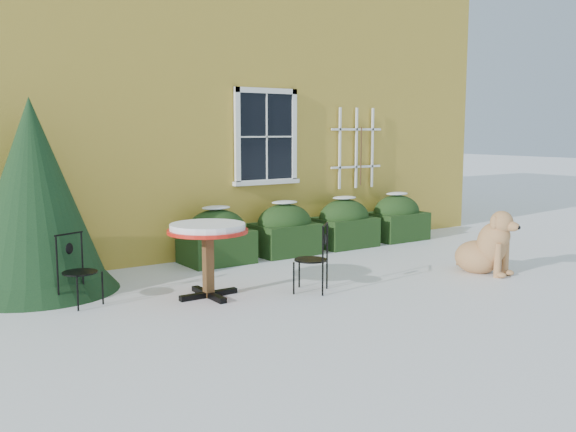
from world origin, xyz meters
TOP-DOWN VIEW (x-y plane):
  - ground at (0.00, 0.00)m, footprint 80.00×80.00m
  - house at (0.00, 7.00)m, footprint 12.40×8.40m
  - hedge_row at (1.65, 2.55)m, footprint 4.95×0.80m
  - evergreen_shrub at (-3.07, 2.30)m, footprint 2.07×2.07m
  - bistro_table at (-1.38, 0.76)m, footprint 1.01×1.01m
  - patio_chair_near at (-0.13, 0.23)m, footprint 0.56×0.56m
  - patio_chair_far at (-2.83, 1.33)m, footprint 0.49×0.49m
  - dog at (2.59, -0.36)m, footprint 0.71×1.09m

SIDE VIEW (x-z plane):
  - ground at x=0.00m, z-range 0.00..0.00m
  - dog at x=2.59m, z-range -0.10..0.87m
  - hedge_row at x=1.65m, z-range -0.05..0.86m
  - patio_chair_far at x=-2.83m, z-range 0.00..0.86m
  - patio_chair_near at x=-0.13m, z-range 0.00..0.90m
  - bistro_table at x=-1.38m, z-range 0.31..1.25m
  - evergreen_shrub at x=-3.07m, z-range -0.24..2.26m
  - house at x=0.00m, z-range 0.02..6.42m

